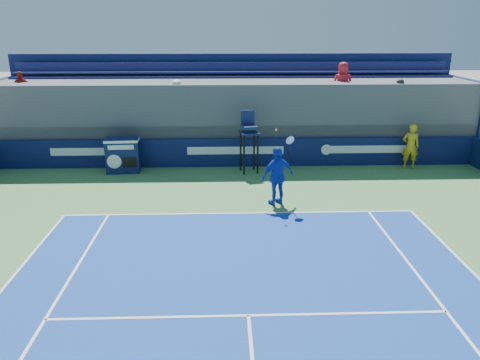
{
  "coord_description": "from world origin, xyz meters",
  "views": [
    {
      "loc": [
        -0.45,
        -1.79,
        5.67
      ],
      "look_at": [
        0.0,
        11.5,
        1.25
      ],
      "focal_mm": 35.0,
      "sensor_mm": 36.0,
      "label": 1
    }
  ],
  "objects_px": {
    "umpire_chair": "(249,135)",
    "tennis_player": "(278,176)",
    "ball_person": "(411,146)",
    "match_clock": "(123,154)"
  },
  "relations": [
    {
      "from": "umpire_chair",
      "to": "tennis_player",
      "type": "height_order",
      "value": "tennis_player"
    },
    {
      "from": "ball_person",
      "to": "match_clock",
      "type": "bearing_deg",
      "value": 12.79
    },
    {
      "from": "umpire_chair",
      "to": "tennis_player",
      "type": "bearing_deg",
      "value": -78.31
    },
    {
      "from": "ball_person",
      "to": "tennis_player",
      "type": "relative_size",
      "value": 0.73
    },
    {
      "from": "match_clock",
      "to": "tennis_player",
      "type": "distance_m",
      "value": 6.93
    },
    {
      "from": "tennis_player",
      "to": "ball_person",
      "type": "bearing_deg",
      "value": 33.47
    },
    {
      "from": "match_clock",
      "to": "umpire_chair",
      "type": "relative_size",
      "value": 0.56
    },
    {
      "from": "match_clock",
      "to": "umpire_chair",
      "type": "height_order",
      "value": "umpire_chair"
    },
    {
      "from": "ball_person",
      "to": "tennis_player",
      "type": "xyz_separation_m",
      "value": [
        -5.9,
        -3.9,
        0.04
      ]
    },
    {
      "from": "ball_person",
      "to": "umpire_chair",
      "type": "relative_size",
      "value": 0.75
    }
  ]
}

